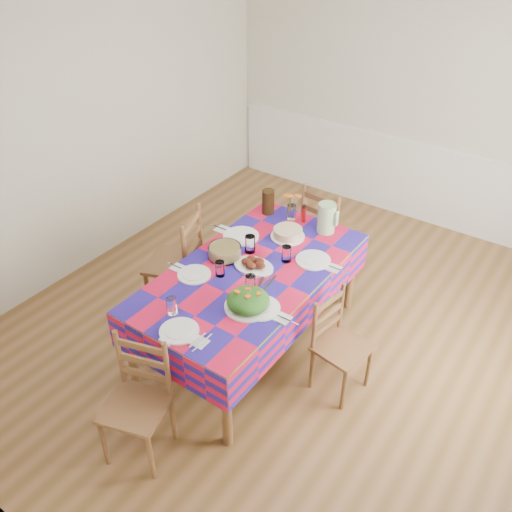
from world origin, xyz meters
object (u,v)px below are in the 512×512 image
(dining_table, at_px, (251,279))
(chair_far, at_px, (326,231))
(tea_pitcher, at_px, (268,202))
(chair_left, at_px, (178,263))
(green_pitcher, at_px, (326,218))
(chair_right, at_px, (339,345))
(chair_near, at_px, (138,402))
(meat_platter, at_px, (254,264))

(dining_table, relative_size, chair_far, 2.02)
(tea_pitcher, relative_size, chair_left, 0.22)
(dining_table, distance_m, chair_left, 0.82)
(tea_pitcher, distance_m, chair_far, 0.72)
(tea_pitcher, height_order, chair_left, chair_left)
(green_pitcher, distance_m, chair_right, 1.15)
(chair_near, relative_size, chair_left, 0.89)
(tea_pitcher, distance_m, chair_near, 2.17)
(green_pitcher, relative_size, chair_left, 0.26)
(meat_platter, xyz_separation_m, chair_near, (-0.01, -1.32, -0.35))
(chair_left, bearing_deg, meat_platter, 70.93)
(chair_near, height_order, chair_far, chair_far)
(meat_platter, height_order, chair_far, chair_far)
(chair_near, bearing_deg, meat_platter, 72.94)
(dining_table, bearing_deg, chair_near, -90.55)
(meat_platter, bearing_deg, green_pitcher, 75.64)
(chair_right, bearing_deg, meat_platter, 96.42)
(chair_near, xyz_separation_m, chair_left, (-0.79, 1.29, 0.06))
(green_pitcher, xyz_separation_m, chair_near, (-0.21, -2.11, -0.46))
(chair_far, bearing_deg, meat_platter, 95.33)
(dining_table, height_order, meat_platter, meat_platter)
(chair_far, bearing_deg, dining_table, 95.53)
(chair_near, distance_m, chair_right, 1.52)
(dining_table, height_order, chair_far, chair_far)
(chair_near, height_order, chair_left, chair_left)
(dining_table, height_order, green_pitcher, green_pitcher)
(tea_pitcher, height_order, chair_far, tea_pitcher)
(chair_left, bearing_deg, dining_table, 67.57)
(green_pitcher, distance_m, chair_left, 1.36)
(dining_table, relative_size, chair_right, 2.37)
(tea_pitcher, bearing_deg, chair_left, -117.34)
(meat_platter, distance_m, chair_near, 1.36)
(chair_far, bearing_deg, chair_near, 95.16)
(green_pitcher, bearing_deg, meat_platter, -104.36)
(tea_pitcher, bearing_deg, meat_platter, -63.51)
(dining_table, bearing_deg, chair_left, 178.76)
(green_pitcher, relative_size, chair_far, 0.27)
(dining_table, xyz_separation_m, chair_far, (-0.00, 1.27, -0.21))
(tea_pitcher, xyz_separation_m, chair_far, (0.38, 0.45, -0.41))
(chair_near, relative_size, chair_right, 1.09)
(meat_platter, relative_size, chair_near, 0.37)
(meat_platter, relative_size, chair_right, 0.40)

